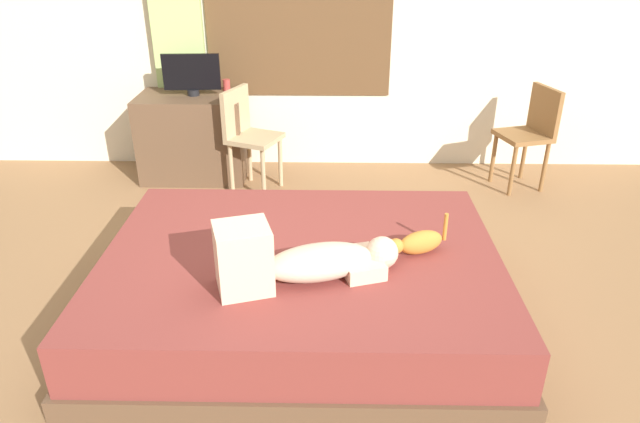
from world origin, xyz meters
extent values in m
plane|color=olive|center=(0.00, 0.00, 0.00)|extent=(16.00, 16.00, 0.00)
cube|color=beige|center=(0.00, 2.57, 1.45)|extent=(6.40, 0.12, 2.90)
cube|color=brown|center=(-0.13, 2.50, 1.31)|extent=(1.61, 0.02, 1.30)
cube|color=white|center=(-0.13, 2.50, 1.31)|extent=(1.53, 0.02, 1.22)
cube|color=brown|center=(-0.01, 0.09, 0.07)|extent=(2.23, 1.71, 0.14)
cube|color=brown|center=(-0.01, 0.09, 0.28)|extent=(2.17, 1.66, 0.29)
ellipsoid|color=#CCB299|center=(0.09, -0.16, 0.51)|extent=(0.61, 0.41, 0.17)
sphere|color=beige|center=(0.42, -0.06, 0.51)|extent=(0.17, 0.17, 0.17)
cube|color=beige|center=(-0.27, -0.27, 0.60)|extent=(0.32, 0.31, 0.34)
cube|color=beige|center=(0.31, -0.09, 0.47)|extent=(0.27, 0.33, 0.08)
ellipsoid|color=#C67A2D|center=(0.64, 0.09, 0.49)|extent=(0.28, 0.20, 0.13)
sphere|color=#C67A2D|center=(0.50, 0.03, 0.50)|extent=(0.08, 0.08, 0.08)
cylinder|color=#C67A2D|center=(0.78, 0.15, 0.56)|extent=(0.03, 0.03, 0.16)
cube|color=brown|center=(-1.06, 2.17, 0.37)|extent=(0.90, 0.56, 0.74)
cylinder|color=black|center=(-1.02, 2.17, 0.77)|extent=(0.10, 0.10, 0.05)
cube|color=black|center=(-1.02, 2.17, 0.94)|extent=(0.48, 0.06, 0.30)
cylinder|color=#B23D38|center=(-0.77, 2.34, 0.79)|extent=(0.06, 0.06, 0.10)
cylinder|color=tan|center=(-0.28, 1.96, 0.22)|extent=(0.04, 0.04, 0.44)
cylinder|color=tan|center=(-0.40, 1.68, 0.22)|extent=(0.04, 0.04, 0.44)
cylinder|color=tan|center=(-0.56, 2.07, 0.22)|extent=(0.04, 0.04, 0.44)
cylinder|color=tan|center=(-0.68, 1.79, 0.22)|extent=(0.04, 0.04, 0.44)
cube|color=tan|center=(-0.48, 1.87, 0.46)|extent=(0.50, 0.50, 0.04)
cube|color=tan|center=(-0.64, 1.94, 0.67)|extent=(0.18, 0.37, 0.38)
cylinder|color=brown|center=(1.66, 1.79, 0.22)|extent=(0.04, 0.04, 0.44)
cylinder|color=brown|center=(1.57, 2.08, 0.22)|extent=(0.04, 0.04, 0.44)
cylinder|color=brown|center=(1.95, 1.88, 0.22)|extent=(0.04, 0.04, 0.44)
cylinder|color=brown|center=(1.86, 2.17, 0.22)|extent=(0.04, 0.04, 0.44)
cube|color=brown|center=(1.76, 1.98, 0.46)|extent=(0.47, 0.47, 0.04)
cube|color=brown|center=(1.92, 2.03, 0.67)|extent=(0.15, 0.38, 0.38)
cube|color=#ADCC75|center=(-1.18, 2.45, 1.29)|extent=(0.44, 0.06, 2.57)
camera|label=1|loc=(0.15, -2.63, 2.03)|focal=32.22mm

